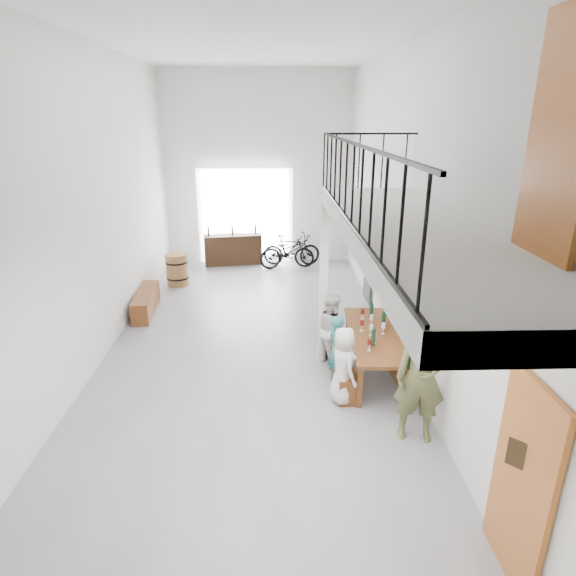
{
  "coord_description": "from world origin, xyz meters",
  "views": [
    {
      "loc": [
        0.42,
        -8.4,
        4.26
      ],
      "look_at": [
        0.67,
        -0.5,
        1.41
      ],
      "focal_mm": 30.0,
      "sensor_mm": 36.0,
      "label": 1
    }
  ],
  "objects_px": {
    "tasting_table": "(377,338)",
    "bench_inner": "(341,365)",
    "host_standing": "(421,377)",
    "bicycle_near": "(290,251)",
    "side_bench": "(146,302)",
    "serving_counter": "(233,249)",
    "oak_barrel": "(177,270)"
  },
  "relations": [
    {
      "from": "tasting_table",
      "to": "bench_inner",
      "type": "relative_size",
      "value": 1.26
    },
    {
      "from": "host_standing",
      "to": "bicycle_near",
      "type": "height_order",
      "value": "host_standing"
    },
    {
      "from": "bench_inner",
      "to": "bicycle_near",
      "type": "height_order",
      "value": "bicycle_near"
    },
    {
      "from": "side_bench",
      "to": "serving_counter",
      "type": "relative_size",
      "value": 1.0
    },
    {
      "from": "side_bench",
      "to": "serving_counter",
      "type": "distance_m",
      "value": 4.11
    },
    {
      "from": "side_bench",
      "to": "host_standing",
      "type": "height_order",
      "value": "host_standing"
    },
    {
      "from": "bicycle_near",
      "to": "host_standing",
      "type": "bearing_deg",
      "value": 171.55
    },
    {
      "from": "side_bench",
      "to": "bicycle_near",
      "type": "relative_size",
      "value": 0.91
    },
    {
      "from": "serving_counter",
      "to": "oak_barrel",
      "type": "bearing_deg",
      "value": -133.59
    },
    {
      "from": "serving_counter",
      "to": "host_standing",
      "type": "height_order",
      "value": "host_standing"
    },
    {
      "from": "tasting_table",
      "to": "bench_inner",
      "type": "distance_m",
      "value": 0.79
    },
    {
      "from": "oak_barrel",
      "to": "host_standing",
      "type": "height_order",
      "value": "host_standing"
    },
    {
      "from": "serving_counter",
      "to": "bicycle_near",
      "type": "bearing_deg",
      "value": -20.84
    },
    {
      "from": "bench_inner",
      "to": "side_bench",
      "type": "distance_m",
      "value": 5.07
    },
    {
      "from": "oak_barrel",
      "to": "side_bench",
      "type": "bearing_deg",
      "value": -101.81
    },
    {
      "from": "bench_inner",
      "to": "oak_barrel",
      "type": "relative_size",
      "value": 2.19
    },
    {
      "from": "bench_inner",
      "to": "serving_counter",
      "type": "bearing_deg",
      "value": 109.04
    },
    {
      "from": "tasting_table",
      "to": "bench_inner",
      "type": "bearing_deg",
      "value": -173.0
    },
    {
      "from": "side_bench",
      "to": "bicycle_near",
      "type": "bearing_deg",
      "value": 44.51
    },
    {
      "from": "tasting_table",
      "to": "serving_counter",
      "type": "distance_m",
      "value": 7.36
    },
    {
      "from": "bench_inner",
      "to": "oak_barrel",
      "type": "height_order",
      "value": "oak_barrel"
    },
    {
      "from": "oak_barrel",
      "to": "bicycle_near",
      "type": "height_order",
      "value": "bicycle_near"
    },
    {
      "from": "tasting_table",
      "to": "host_standing",
      "type": "relative_size",
      "value": 1.23
    },
    {
      "from": "tasting_table",
      "to": "host_standing",
      "type": "height_order",
      "value": "host_standing"
    },
    {
      "from": "tasting_table",
      "to": "host_standing",
      "type": "distance_m",
      "value": 1.74
    },
    {
      "from": "side_bench",
      "to": "serving_counter",
      "type": "height_order",
      "value": "serving_counter"
    },
    {
      "from": "tasting_table",
      "to": "oak_barrel",
      "type": "xyz_separation_m",
      "value": [
        -4.28,
        4.85,
        -0.28
      ]
    },
    {
      "from": "oak_barrel",
      "to": "bicycle_near",
      "type": "bearing_deg",
      "value": 26.59
    },
    {
      "from": "tasting_table",
      "to": "bicycle_near",
      "type": "bearing_deg",
      "value": 104.4
    },
    {
      "from": "bench_inner",
      "to": "side_bench",
      "type": "height_order",
      "value": "side_bench"
    },
    {
      "from": "bench_inner",
      "to": "side_bench",
      "type": "xyz_separation_m",
      "value": [
        -4.06,
        3.04,
        0.02
      ]
    },
    {
      "from": "serving_counter",
      "to": "host_standing",
      "type": "relative_size",
      "value": 0.89
    }
  ]
}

